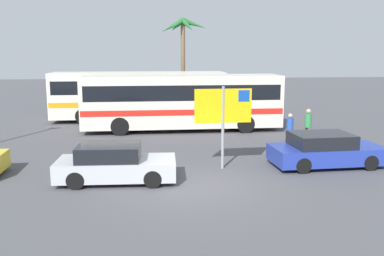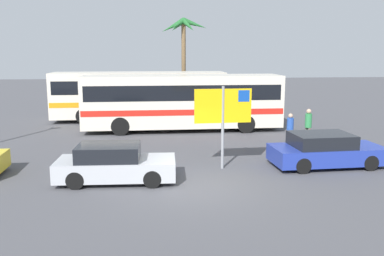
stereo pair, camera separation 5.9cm
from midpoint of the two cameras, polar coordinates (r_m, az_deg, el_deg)
The scene contains 9 objects.
ground at distance 14.14m, azimuth 0.10°, elevation -8.08°, with size 120.00×120.00×0.00m, color #4C4C51.
bus_front_coach at distance 24.05m, azimuth -1.26°, elevation 3.88°, with size 11.22×2.62×3.17m.
bus_rear_coach at distance 27.91m, azimuth -7.11°, elevation 4.69°, with size 11.22×2.62×3.17m.
ferry_sign at distance 15.95m, azimuth 4.51°, elevation 2.57°, with size 2.20×0.15×3.20m.
car_silver at distance 14.82m, azimuth -10.40°, elevation -4.83°, with size 4.15×1.91×1.32m.
car_blue at distance 17.36m, azimuth 17.79°, elevation -2.93°, with size 4.44×2.08×1.32m.
pedestrian_by_bus at distance 20.37m, azimuth 13.29°, elevation 0.07°, with size 0.32×0.32×1.61m.
pedestrian_crossing_lot at distance 21.11m, azimuth 15.62°, elevation 0.59°, with size 0.32×0.32×1.76m.
palm_tree_seaside at distance 31.46m, azimuth -1.12°, elevation 12.40°, with size 3.44×3.28×6.95m.
Camera 2 is at (-1.41, -13.35, 4.44)m, focal length 39.18 mm.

